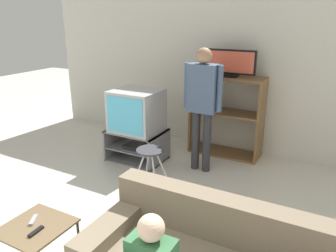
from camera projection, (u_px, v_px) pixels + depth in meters
name	position (u px, v px, depth m)	size (l,w,h in m)	color
wall_back	(221.00, 67.00, 5.09)	(6.40, 0.06, 2.60)	beige
tv_stand	(137.00, 145.00, 4.89)	(0.81, 0.59, 0.46)	slate
television_main	(137.00, 111.00, 4.73)	(0.67, 0.61, 0.60)	#B2B2B7
media_shelf	(226.00, 115.00, 4.97)	(1.07, 0.43, 1.22)	brown
television_flat	(229.00, 64.00, 4.70)	(0.78, 0.20, 0.39)	black
folding_stool	(150.00, 157.00, 3.89)	(0.41, 0.38, 0.57)	#B7B7BC
snack_table	(36.00, 230.00, 2.74)	(0.52, 0.52, 0.40)	brown
remote_control_black	(36.00, 231.00, 2.64)	(0.04, 0.14, 0.02)	black
remote_control_white	(33.00, 220.00, 2.79)	(0.04, 0.14, 0.02)	gray
person_standing_adult	(203.00, 99.00, 4.30)	(0.53, 0.20, 1.68)	#2D2D33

